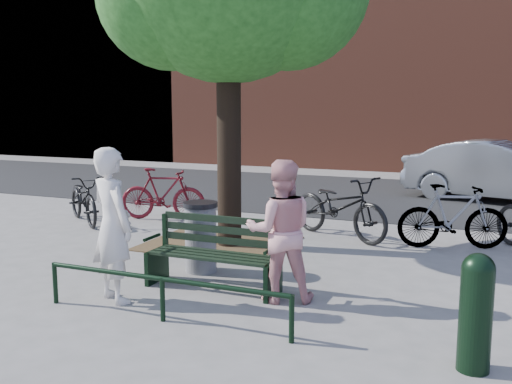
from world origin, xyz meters
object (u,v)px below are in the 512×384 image
at_px(litter_bin, 201,236).
at_px(bollard, 476,308).
at_px(parked_car, 501,172).
at_px(bicycle_c, 340,207).
at_px(person_left, 113,225).
at_px(park_bench, 215,252).
at_px(person_right, 280,231).

bearing_deg(litter_bin, bollard, -25.71).
xyz_separation_m(bollard, parked_car, (0.24, 9.87, 0.17)).
bearing_deg(litter_bin, bicycle_c, 65.21).
distance_m(person_left, bollard, 4.13).
bearing_deg(park_bench, litter_bin, 132.00).
distance_m(person_left, person_right, 2.02).
distance_m(person_left, bicycle_c, 4.63).
xyz_separation_m(person_right, parked_car, (2.49, 8.78, -0.12)).
height_order(person_left, person_right, person_left).
distance_m(person_right, bicycle_c, 3.53).
height_order(bicycle_c, parked_car, parked_car).
bearing_deg(person_left, park_bench, -108.40).
distance_m(person_left, parked_car, 10.52).
distance_m(litter_bin, bicycle_c, 3.09).
bearing_deg(litter_bin, park_bench, -48.00).
distance_m(person_left, litter_bin, 1.61).
xyz_separation_m(park_bench, parked_car, (3.44, 8.66, 0.27)).
bearing_deg(person_left, bollard, -158.18).
bearing_deg(parked_car, person_left, 170.40).
relative_size(person_left, bicycle_c, 0.87).
distance_m(park_bench, bicycle_c, 3.47).
bearing_deg(bollard, parked_car, 88.63).
xyz_separation_m(person_left, person_right, (1.85, 0.80, -0.07)).
height_order(litter_bin, bicycle_c, bicycle_c).
bearing_deg(person_right, bicycle_c, -111.11).
xyz_separation_m(person_left, bicycle_c, (1.67, 4.30, -0.37)).
distance_m(park_bench, parked_car, 9.32).
xyz_separation_m(park_bench, bollard, (3.20, -1.21, 0.10)).
xyz_separation_m(bollard, bicycle_c, (-2.43, 4.60, -0.01)).
bearing_deg(litter_bin, person_left, -104.20).
bearing_deg(park_bench, person_right, -7.62).
bearing_deg(person_left, parked_car, -88.47).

